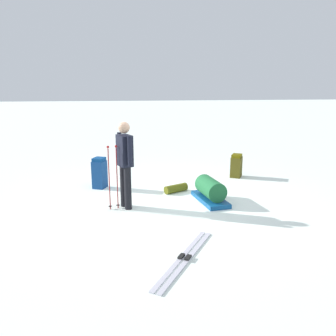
% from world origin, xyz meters
% --- Properties ---
extents(ground_plane, '(80.00, 80.00, 0.00)m').
position_xyz_m(ground_plane, '(0.00, 0.00, 0.00)').
color(ground_plane, white).
extents(skier_standing, '(0.34, 0.53, 1.70)m').
position_xyz_m(skier_standing, '(0.88, 0.33, 0.95)').
color(skier_standing, black).
rests_on(skier_standing, ground_plane).
extents(ski_pair_near, '(1.13, 1.69, 0.05)m').
position_xyz_m(ski_pair_near, '(0.08, 2.54, 0.01)').
color(ski_pair_near, silver).
rests_on(ski_pair_near, ground_plane).
extents(backpack_large_dark, '(0.37, 0.39, 0.72)m').
position_xyz_m(backpack_large_dark, '(1.48, -1.09, 0.35)').
color(backpack_large_dark, navy).
rests_on(backpack_large_dark, ground_plane).
extents(backpack_bright, '(0.38, 0.41, 0.60)m').
position_xyz_m(backpack_bright, '(-2.00, -1.64, 0.30)').
color(backpack_bright, '#4B4413').
rests_on(backpack_bright, ground_plane).
extents(ski_poles_planted_near, '(0.22, 0.11, 1.26)m').
position_xyz_m(ski_poles_planted_near, '(1.11, 0.37, 0.70)').
color(ski_poles_planted_near, maroon).
rests_on(ski_poles_planted_near, ground_plane).
extents(gear_sled, '(0.62, 1.16, 0.49)m').
position_xyz_m(gear_sled, '(-0.87, 0.18, 0.22)').
color(gear_sled, navy).
rests_on(gear_sled, ground_plane).
extents(sleeping_mat_rolled, '(0.57, 0.41, 0.18)m').
position_xyz_m(sleeping_mat_rolled, '(-0.25, -0.53, 0.09)').
color(sleeping_mat_rolled, '#555714').
rests_on(sleeping_mat_rolled, ground_plane).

